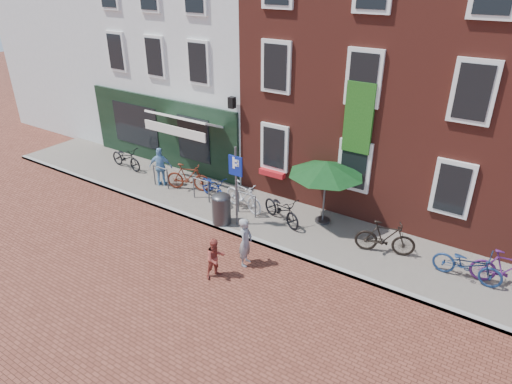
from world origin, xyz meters
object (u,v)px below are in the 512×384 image
Objects in this scene: boy at (215,258)px; bicycle_1 at (188,177)px; parasol at (327,166)px; bicycle_7 at (506,269)px; bicycle_2 at (213,187)px; bicycle_6 at (468,265)px; parking_sign at (236,177)px; litter_bin at (221,207)px; bicycle_5 at (385,238)px; cafe_person at (161,167)px; bicycle_4 at (282,209)px; bicycle_3 at (243,196)px; woman at (246,242)px.

boy reaches higher than bicycle_1.
parasol is 5.71m from bicycle_7.
bicycle_2 is 8.63m from bicycle_6.
bicycle_6 is at bearing -35.30° from boy.
bicycle_2 is at bearing 150.37° from parking_sign.
bicycle_6 is (7.35, 1.24, -0.12)m from litter_bin.
bicycle_1 is at bearing 90.67° from bicycle_6.
parasol is 1.40× the size of bicycle_5.
bicycle_2 is 9.53m from bicycle_7.
bicycle_4 is at bearing 155.18° from cafe_person.
bicycle_5 reaches higher than bicycle_2.
parasol is at bearing 76.97° from bicycle_7.
parasol is at bearing 161.67° from cafe_person.
bicycle_4 is (2.90, -0.04, 0.00)m from bicycle_2.
bicycle_3 is at bearing -164.14° from parasol.
bicycle_3 is (-2.68, -0.76, -1.51)m from parasol.
bicycle_1 reaches higher than bicycle_6.
boy is 3.44m from bicycle_4.
litter_bin reaches higher than bicycle_4.
parasol reaches higher than bicycle_2.
cafe_person reaches higher than bicycle_7.
bicycle_6 is at bearing 155.01° from cafe_person.
bicycle_3 is (1.36, -0.04, 0.05)m from bicycle_2.
bicycle_4 is at bearing 91.86° from bicycle_6.
bicycle_6 is at bearing 8.69° from parking_sign.
cafe_person is at bearing 164.40° from litter_bin.
parasol is 1.36× the size of bicycle_4.
bicycle_5 is (3.52, 3.54, 0.02)m from boy.
boy is (1.55, -2.29, -0.09)m from litter_bin.
woman is 5.19m from bicycle_1.
parasol reaches higher than bicycle_6.
parking_sign is at bearing 27.96° from woman.
woman reaches higher than bicycle_6.
litter_bin is at bearing -109.13° from bicycle_2.
bicycle_1 is at bearing 98.76° from bicycle_3.
bicycle_7 is at bearing -64.46° from bicycle_2.
bicycle_7 is at bearing -37.21° from boy.
litter_bin is 0.42× the size of parking_sign.
parking_sign is at bearing 142.53° from cafe_person.
litter_bin is 3.85m from cafe_person.
bicycle_7 is at bearing 10.23° from litter_bin.
bicycle_2 is (-1.28, 1.19, -0.12)m from litter_bin.
woman is 0.83× the size of bicycle_2.
parking_sign is 1.52× the size of bicycle_2.
parking_sign is at bearing 99.64° from bicycle_6.
litter_bin is 1.25m from parking_sign.
litter_bin is 2.34m from woman.
litter_bin is at bearing -158.25° from parking_sign.
boy is at bearing 110.87° from bicycle_7.
bicycle_6 is (7.27, 0.09, -0.05)m from bicycle_3.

